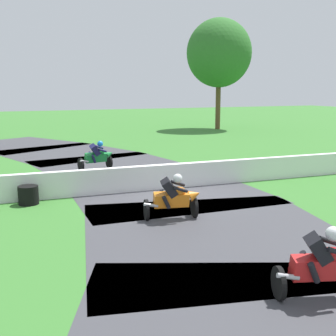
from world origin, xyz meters
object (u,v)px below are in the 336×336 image
object	(u,v)px
motorcycle_trailing_green	(98,156)
tire_stack_mid_a	(28,195)
motorcycle_lead_red	(324,264)
motorcycle_chase_orange	(174,197)

from	to	relation	value
motorcycle_trailing_green	tire_stack_mid_a	size ratio (longest dim) A/B	2.66
tire_stack_mid_a	motorcycle_lead_red	bearing A→B (deg)	-65.28
motorcycle_lead_red	motorcycle_trailing_green	bearing A→B (deg)	91.86
motorcycle_trailing_green	motorcycle_chase_orange	bearing A→B (deg)	-89.87
motorcycle_lead_red	tire_stack_mid_a	size ratio (longest dim) A/B	2.63
motorcycle_lead_red	tire_stack_mid_a	world-z (taller)	motorcycle_lead_red
motorcycle_chase_orange	motorcycle_lead_red	bearing A→B (deg)	-85.45
motorcycle_lead_red	tire_stack_mid_a	distance (m)	9.65
motorcycle_lead_red	motorcycle_trailing_green	xyz separation A→B (m)	(-0.45, 13.82, -0.02)
motorcycle_chase_orange	motorcycle_trailing_green	xyz separation A→B (m)	(-0.02, 8.40, -0.01)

